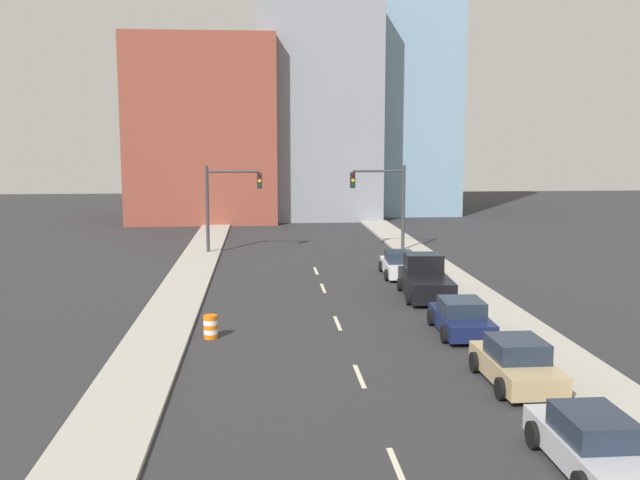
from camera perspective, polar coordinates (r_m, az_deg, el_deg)
sidewalk_left at (r=55.14m, az=-9.01°, el=-0.20°), size 2.55×95.17×0.15m
sidewalk_right at (r=56.00m, az=6.33°, el=-0.03°), size 2.55×95.17×0.15m
lane_stripe_at_9m at (r=18.14m, az=6.25°, el=-17.76°), size 0.16×2.40×0.01m
lane_stripe_at_16m at (r=24.41m, az=3.17°, el=-10.81°), size 0.16×2.40×0.01m
lane_stripe_at_23m at (r=31.06m, az=1.41°, el=-6.66°), size 0.16×2.40×0.01m
lane_stripe_at_30m at (r=38.18m, az=0.25°, el=-3.87°), size 0.16×2.40×0.01m
lane_stripe_at_35m at (r=43.15m, az=-0.33°, el=-2.48°), size 0.16×2.40×0.01m
building_brick_left at (r=73.53m, az=-9.12°, el=8.60°), size 14.00×16.00×17.46m
building_office_center at (r=77.56m, az=-0.51°, el=10.05°), size 12.00×20.00×21.21m
building_glass_right at (r=82.89m, az=5.23°, el=13.54°), size 13.00×20.00×31.75m
traffic_signal_left at (r=49.66m, az=-7.77°, el=3.40°), size 3.90×0.35×6.10m
traffic_signal_right at (r=50.36m, az=5.48°, el=3.50°), size 3.90×0.35×6.10m
traffic_barrel at (r=28.97m, az=-8.75°, el=-6.88°), size 0.56×0.56×0.95m
sedan_silver at (r=18.78m, az=20.95°, el=-15.08°), size 2.00×4.52×1.48m
sedan_tan at (r=24.24m, az=15.44°, el=-9.51°), size 2.17×4.24×1.53m
sedan_navy at (r=29.86m, az=11.23°, el=-6.13°), size 2.29×4.38×1.42m
pickup_truck_black at (r=36.36m, az=8.42°, el=-3.21°), size 2.61×5.33×2.10m
sedan_white at (r=41.72m, az=6.36°, el=-1.99°), size 2.18×4.61×1.44m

